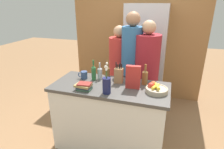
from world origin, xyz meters
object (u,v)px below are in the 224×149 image
knife_block (119,75)px  coffee_mug (84,75)px  cereal_box (133,77)px  book_stack (84,86)px  bottle_oil (145,77)px  person_in_red_tee (146,71)px  bottle_water (94,72)px  flower_vase (107,84)px  bottle_wine (100,73)px  person_in_blue (131,64)px  person_at_sink (119,69)px  fruit_bowl (156,89)px  bottle_vinegar (107,73)px  refrigerator (145,56)px

knife_block → coffee_mug: knife_block is taller
cereal_box → book_stack: bearing=-158.2°
bottle_oil → person_in_red_tee: 0.47m
bottle_water → cereal_box: bearing=-10.3°
flower_vase → cereal_box: 0.35m
bottle_wine → person_in_red_tee: size_ratio=0.14×
person_in_blue → coffee_mug: bearing=-152.2°
bottle_wine → person_at_sink: person_at_sink is taller
cereal_box → person_in_red_tee: person_in_red_tee is taller
fruit_bowl → bottle_oil: bottle_oil is taller
bottle_vinegar → book_stack: bearing=-114.5°
person_in_red_tee → flower_vase: bearing=-113.9°
fruit_bowl → bottle_oil: (-0.16, 0.18, 0.07)m
bottle_oil → bottle_vinegar: (-0.50, 0.00, -0.00)m
bottle_oil → bottle_water: 0.68m
person_in_blue → person_at_sink: bearing=140.1°
book_stack → person_in_red_tee: person_in_red_tee is taller
bottle_vinegar → person_in_red_tee: person_in_red_tee is taller
knife_block → book_stack: knife_block is taller
book_stack → bottle_water: 0.33m
bottle_oil → person_in_blue: bearing=119.9°
flower_vase → person_at_sink: (-0.12, 0.97, -0.14)m
refrigerator → person_in_red_tee: 0.81m
fruit_bowl → coffee_mug: 1.00m
refrigerator → person_in_blue: bearing=-97.7°
refrigerator → coffee_mug: size_ratio=14.55×
fruit_bowl → cereal_box: cereal_box is taller
bottle_wine → bottle_water: bottle_water is taller
bottle_oil → person_at_sink: bearing=130.9°
coffee_mug → bottle_oil: (0.83, 0.05, 0.05)m
coffee_mug → bottle_wine: bearing=15.4°
bottle_vinegar → bottle_water: bearing=-162.9°
book_stack → bottle_wine: 0.39m
fruit_bowl → bottle_vinegar: bottle_vinegar is taller
person_in_blue → person_in_red_tee: bearing=-23.1°
bottle_vinegar → coffee_mug: bearing=-170.6°
cereal_box → bottle_wine: cereal_box is taller
knife_block → bottle_wine: knife_block is taller
refrigerator → person_at_sink: bearing=-116.0°
knife_block → person_in_blue: bearing=83.9°
fruit_bowl → knife_block: knife_block is taller
refrigerator → bottle_oil: refrigerator is taller
cereal_box → bottle_water: (-0.56, 0.10, -0.03)m
fruit_bowl → person_in_red_tee: bearing=107.7°
bottle_vinegar → refrigerator: bearing=75.3°
refrigerator → bottle_vinegar: 1.30m
bottle_wine → knife_block: bearing=-9.1°
fruit_bowl → person_in_red_tee: (-0.20, 0.64, -0.02)m
refrigerator → fruit_bowl: (0.33, -1.44, 0.01)m
person_in_red_tee → bottle_water: bearing=-143.2°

